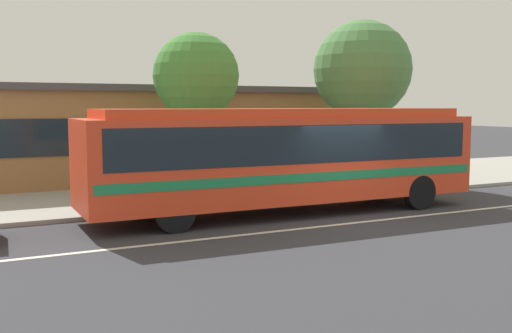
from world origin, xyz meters
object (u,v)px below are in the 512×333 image
bus_stop_sign (357,141)px  street_tree_mid_block (362,70)px  transit_bus (286,153)px  street_tree_near_stop (196,77)px  pedestrian_waiting_near_sign (260,164)px

bus_stop_sign → street_tree_mid_block: bearing=49.7°
transit_bus → street_tree_near_stop: size_ratio=2.14×
transit_bus → bus_stop_sign: bearing=27.9°
transit_bus → bus_stop_sign: size_ratio=4.29×
pedestrian_waiting_near_sign → street_tree_mid_block: (4.54, 0.45, 3.30)m
street_tree_near_stop → street_tree_mid_block: size_ratio=0.87×
bus_stop_sign → street_tree_near_stop: size_ratio=0.50×
pedestrian_waiting_near_sign → bus_stop_sign: (2.93, -1.46, 0.76)m
transit_bus → street_tree_near_stop: street_tree_near_stop is taller
transit_bus → pedestrian_waiting_near_sign: (1.03, 3.55, -0.66)m
transit_bus → pedestrian_waiting_near_sign: bearing=73.9°
bus_stop_sign → pedestrian_waiting_near_sign: bearing=153.6°
street_tree_near_stop → pedestrian_waiting_near_sign: bearing=-17.7°
transit_bus → pedestrian_waiting_near_sign: size_ratio=7.09×
transit_bus → pedestrian_waiting_near_sign: transit_bus is taller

